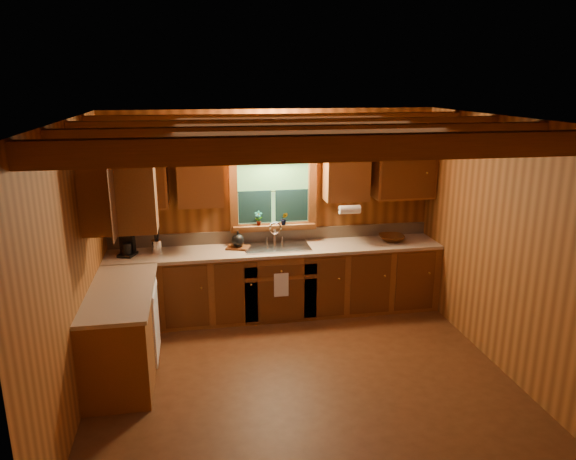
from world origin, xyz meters
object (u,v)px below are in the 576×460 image
(sink, at_px, (277,251))
(wicker_basket, at_px, (392,238))
(cutting_board, at_px, (238,247))
(coffee_maker, at_px, (127,243))

(sink, height_order, wicker_basket, sink)
(wicker_basket, bearing_deg, cutting_board, 178.92)
(sink, relative_size, wicker_basket, 2.47)
(wicker_basket, bearing_deg, coffee_maker, 179.67)
(sink, bearing_deg, cutting_board, 175.54)
(sink, distance_m, cutting_board, 0.49)
(coffee_maker, height_order, wicker_basket, coffee_maker)
(cutting_board, height_order, wicker_basket, wicker_basket)
(coffee_maker, relative_size, cutting_board, 1.13)
(coffee_maker, relative_size, wicker_basket, 0.94)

